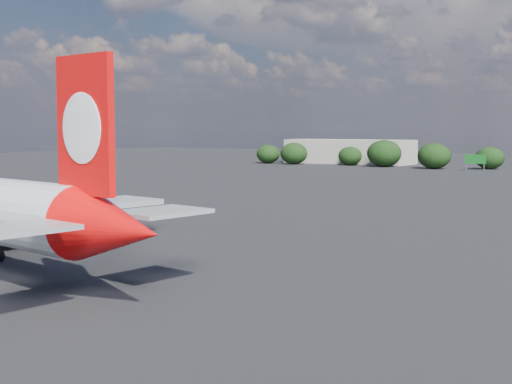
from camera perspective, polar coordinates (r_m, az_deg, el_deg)
The scene contains 3 objects.
ground at distance 95.68m, azimuth 7.86°, elevation -2.12°, with size 500.00×500.00×0.00m, color black.
terminal_building at distance 242.18m, azimuth 7.48°, elevation 3.23°, with size 42.00×16.00×8.00m.
highway_sign at distance 210.28m, azimuth 17.14°, elevation 2.51°, with size 6.00×0.30×4.50m.
Camera 1 is at (40.85, -25.68, 12.10)m, focal length 50.00 mm.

